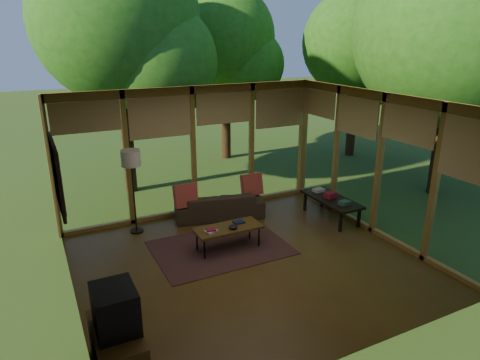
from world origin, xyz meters
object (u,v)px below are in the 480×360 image
media_cabinet (118,351)px  coffee_table (228,229)px  sofa (219,205)px  television (115,309)px  floor_lamp (131,163)px  side_console (331,200)px

media_cabinet → coffee_table: size_ratio=0.83×
sofa → media_cabinet: size_ratio=1.84×
sofa → television: 4.57m
media_cabinet → floor_lamp: (1.07, 3.61, 1.11)m
sofa → floor_lamp: size_ratio=1.11×
television → coffee_table: (2.36, 2.17, -0.46)m
television → side_console: television is taller
sofa → television: (-2.80, -3.56, 0.58)m
coffee_table → side_console: 2.50m
television → media_cabinet: bearing=180.0°
media_cabinet → side_console: (4.87, 2.43, 0.11)m
floor_lamp → coffee_table: size_ratio=1.38×
sofa → side_console: sofa is taller
floor_lamp → side_console: floor_lamp is taller
media_cabinet → sofa: bearing=51.6°
sofa → floor_lamp: floor_lamp is taller
coffee_table → side_console: side_console is taller
media_cabinet → floor_lamp: size_ratio=0.61×
television → sofa: bearing=51.8°
media_cabinet → television: (0.02, 0.00, 0.55)m
television → floor_lamp: (1.05, 3.61, 0.56)m
coffee_table → side_console: (2.49, 0.26, 0.02)m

